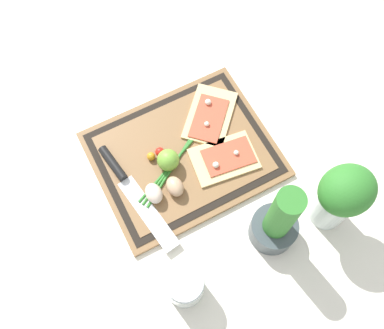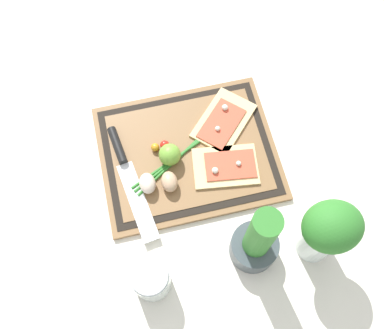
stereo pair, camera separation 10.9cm
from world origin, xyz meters
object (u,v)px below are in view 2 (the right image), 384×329
object	(u,v)px
cherry_tomato_yellow	(155,147)
herb_glass	(327,231)
sauce_jar	(151,280)
pizza_slice_near	(223,121)
egg_brown	(169,182)
herb_pot	(257,242)
knife	(124,164)
egg_pink	(147,183)
lime	(170,155)
pizza_slice_far	(226,166)
cherry_tomato_red	(165,145)

from	to	relation	value
cherry_tomato_yellow	herb_glass	size ratio (longest dim) A/B	0.09
sauce_jar	pizza_slice_near	bearing A→B (deg)	-125.76
pizza_slice_near	herb_glass	size ratio (longest dim) A/B	0.88
pizza_slice_near	cherry_tomato_yellow	xyz separation A→B (m)	(0.18, 0.04, 0.01)
egg_brown	herb_pot	xyz separation A→B (m)	(-0.15, 0.20, 0.05)
cherry_tomato_yellow	herb_pot	world-z (taller)	herb_pot
egg_brown	knife	bearing A→B (deg)	-37.67
egg_brown	egg_pink	distance (m)	0.05
pizza_slice_near	lime	bearing A→B (deg)	24.82
pizza_slice_near	pizza_slice_far	size ratio (longest dim) A/B	1.14
herb_glass	pizza_slice_near	bearing A→B (deg)	-71.12
knife	egg_brown	world-z (taller)	egg_brown
pizza_slice_far	knife	world-z (taller)	pizza_slice_far
egg_brown	sauce_jar	bearing A→B (deg)	68.46
knife	egg_brown	size ratio (longest dim) A/B	5.90
pizza_slice_far	sauce_jar	size ratio (longest dim) A/B	1.67
pizza_slice_near	cherry_tomato_red	bearing A→B (deg)	12.47
egg_brown	cherry_tomato_yellow	distance (m)	0.10
egg_pink	sauce_jar	bearing A→B (deg)	81.40
lime	cherry_tomato_red	xyz separation A→B (m)	(0.01, -0.04, -0.02)
herb_pot	sauce_jar	world-z (taller)	herb_pot
herb_pot	herb_glass	xyz separation A→B (m)	(-0.14, 0.02, 0.05)
knife	lime	world-z (taller)	lime
pizza_slice_far	lime	xyz separation A→B (m)	(0.13, -0.05, 0.02)
cherry_tomato_red	sauce_jar	size ratio (longest dim) A/B	0.23
cherry_tomato_red	lime	bearing A→B (deg)	99.14
egg_pink	sauce_jar	distance (m)	0.23
pizza_slice_far	egg_brown	world-z (taller)	egg_brown
herb_pot	pizza_slice_far	bearing A→B (deg)	-88.11
egg_pink	sauce_jar	size ratio (longest dim) A/B	0.51
cherry_tomato_red	sauce_jar	world-z (taller)	sauce_jar
egg_pink	cherry_tomato_red	world-z (taller)	egg_pink
knife	cherry_tomato_red	bearing A→B (deg)	-166.68
knife	pizza_slice_far	bearing A→B (deg)	165.69
knife	herb_glass	bearing A→B (deg)	142.90
pizza_slice_near	cherry_tomato_yellow	size ratio (longest dim) A/B	9.36
cherry_tomato_yellow	herb_pot	bearing A→B (deg)	119.35
pizza_slice_near	knife	world-z (taller)	pizza_slice_near
egg_pink	lime	xyz separation A→B (m)	(-0.07, -0.06, 0.01)
knife	cherry_tomato_red	xyz separation A→B (m)	(-0.11, -0.03, 0.00)
egg_pink	cherry_tomato_red	bearing A→B (deg)	-123.04
lime	sauce_jar	distance (m)	0.30
egg_brown	cherry_tomato_yellow	size ratio (longest dim) A/B	2.51
pizza_slice_far	egg_brown	size ratio (longest dim) A/B	3.27
pizza_slice_near	herb_pot	xyz separation A→B (m)	(0.02, 0.33, 0.06)
knife	lime	distance (m)	0.12
sauce_jar	herb_glass	distance (m)	0.39
pizza_slice_near	knife	size ratio (longest dim) A/B	0.63
egg_pink	herb_glass	xyz separation A→B (m)	(-0.34, 0.23, 0.10)
cherry_tomato_red	herb_glass	bearing A→B (deg)	131.35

